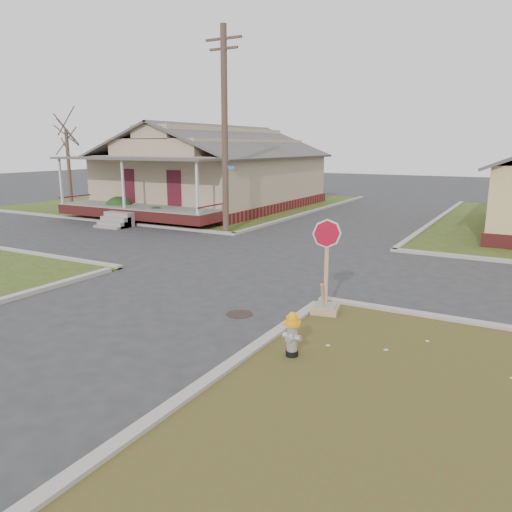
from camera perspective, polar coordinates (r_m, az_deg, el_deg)
The scene contains 11 objects.
ground at distance 13.63m, azimuth -8.78°, elevation -4.51°, with size 120.00×120.00×0.00m, color #2C2C2F.
verge_far_left at distance 35.45m, azimuth -7.51°, elevation 6.05°, with size 19.00×19.00×0.05m, color #2F4117.
curbs at distance 17.69m, azimuth 1.21°, elevation -0.40°, with size 80.00×40.00×0.12m, color #9F988F, non-canonical shape.
manhole at distance 12.03m, azimuth -1.91°, elevation -6.64°, with size 0.64×0.64×0.01m, color black.
corner_house at distance 32.47m, azimuth -4.72°, elevation 9.52°, with size 10.10×15.50×5.30m.
utility_pole at distance 22.74m, azimuth -3.60°, elevation 14.28°, with size 1.80×0.28×9.00m.
tree_far_left at distance 34.31m, azimuth -20.59°, elevation 9.31°, with size 0.22×0.22×4.90m, color #453227.
fire_hydrant at distance 9.50m, azimuth 4.16°, elevation -8.65°, with size 0.33×0.33×0.87m.
stop_sign at distance 11.97m, azimuth 7.95°, elevation -4.19°, with size 0.64×0.63×2.26m.
hedge_left at distance 28.07m, azimuth -15.38°, elevation 5.29°, with size 1.54×1.26×1.18m, color #1A3613.
hedge_right at distance 25.91m, azimuth -11.32°, elevation 4.67°, with size 1.24×1.01×0.95m, color #1A3613.
Camera 1 is at (8.10, -10.21, 3.96)m, focal length 35.00 mm.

